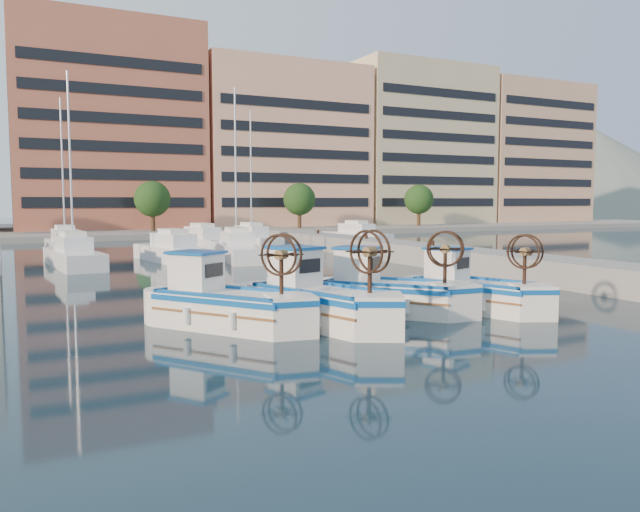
{
  "coord_description": "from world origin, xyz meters",
  "views": [
    {
      "loc": [
        -10.22,
        -17.18,
        3.9
      ],
      "look_at": [
        1.96,
        7.36,
        1.5
      ],
      "focal_mm": 35.0,
      "sensor_mm": 36.0,
      "label": 1
    }
  ],
  "objects": [
    {
      "name": "ground",
      "position": [
        0.0,
        0.0,
        0.0
      ],
      "size": [
        300.0,
        300.0,
        0.0
      ],
      "primitive_type": "plane",
      "color": "#1A3243",
      "rests_on": "ground"
    },
    {
      "name": "quay",
      "position": [
        13.0,
        8.0,
        0.6
      ],
      "size": [
        3.0,
        60.0,
        1.2
      ],
      "primitive_type": "cube",
      "color": "gray",
      "rests_on": "ground"
    },
    {
      "name": "waterfront",
      "position": [
        9.23,
        65.04,
        11.1
      ],
      "size": [
        180.0,
        40.0,
        25.6
      ],
      "color": "gray",
      "rests_on": "ground"
    },
    {
      "name": "hill_east",
      "position": [
        140.0,
        110.0,
        0.0
      ],
      "size": [
        160.0,
        160.0,
        50.0
      ],
      "primitive_type": "cone",
      "color": "slate",
      "rests_on": "ground"
    },
    {
      "name": "yacht_marina",
      "position": [
        -2.52,
        27.63,
        0.53
      ],
      "size": [
        38.36,
        20.18,
        11.5
      ],
      "color": "white",
      "rests_on": "ground"
    },
    {
      "name": "fishing_boat_a",
      "position": [
        -4.4,
        1.11,
        0.82
      ],
      "size": [
        4.21,
        4.83,
        2.97
      ],
      "rotation": [
        0.0,
        0.0,
        0.62
      ],
      "color": "white",
      "rests_on": "ground"
    },
    {
      "name": "fishing_boat_b",
      "position": [
        -1.61,
        0.22,
        0.85
      ],
      "size": [
        3.34,
        5.12,
        3.1
      ],
      "rotation": [
        0.0,
        0.0,
        0.3
      ],
      "color": "white",
      "rests_on": "ground"
    },
    {
      "name": "fishing_boat_c",
      "position": [
        1.4,
        1.0,
        0.81
      ],
      "size": [
        4.36,
        4.66,
        2.94
      ],
      "rotation": [
        0.0,
        0.0,
        0.7
      ],
      "color": "white",
      "rests_on": "ground"
    },
    {
      "name": "fishing_boat_d",
      "position": [
        4.45,
        0.14,
        0.78
      ],
      "size": [
        3.23,
        4.67,
        2.82
      ],
      "rotation": [
        0.0,
        0.0,
        0.36
      ],
      "color": "white",
      "rests_on": "ground"
    }
  ]
}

